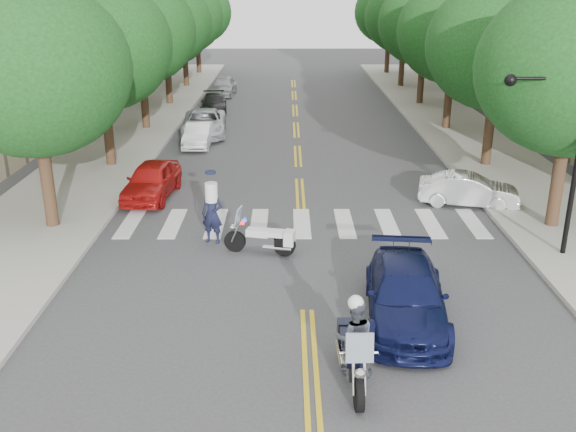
{
  "coord_description": "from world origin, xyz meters",
  "views": [
    {
      "loc": [
        -0.53,
        -15.13,
        8.24
      ],
      "look_at": [
        -0.5,
        3.74,
        1.3
      ],
      "focal_mm": 40.0,
      "sensor_mm": 36.0,
      "label": 1
    }
  ],
  "objects_px": {
    "sedan_blue": "(406,295)",
    "motorcycle_police": "(354,343)",
    "officer_standing": "(212,214)",
    "motorcycle_parked": "(266,239)",
    "convertible": "(468,190)"
  },
  "relations": [
    {
      "from": "motorcycle_police",
      "to": "motorcycle_parked",
      "type": "xyz_separation_m",
      "value": [
        -2.11,
        6.92,
        -0.41
      ]
    },
    {
      "from": "motorcycle_police",
      "to": "convertible",
      "type": "height_order",
      "value": "motorcycle_police"
    },
    {
      "from": "officer_standing",
      "to": "motorcycle_police",
      "type": "bearing_deg",
      "value": -47.05
    },
    {
      "from": "officer_standing",
      "to": "convertible",
      "type": "distance_m",
      "value": 10.23
    },
    {
      "from": "officer_standing",
      "to": "sedan_blue",
      "type": "xyz_separation_m",
      "value": [
        5.51,
        -5.25,
        -0.28
      ]
    },
    {
      "from": "motorcycle_police",
      "to": "convertible",
      "type": "relative_size",
      "value": 0.68
    },
    {
      "from": "motorcycle_police",
      "to": "motorcycle_parked",
      "type": "height_order",
      "value": "motorcycle_police"
    },
    {
      "from": "motorcycle_police",
      "to": "motorcycle_parked",
      "type": "bearing_deg",
      "value": -74.44
    },
    {
      "from": "officer_standing",
      "to": "convertible",
      "type": "bearing_deg",
      "value": 38.21
    },
    {
      "from": "motorcycle_parked",
      "to": "motorcycle_police",
      "type": "bearing_deg",
      "value": -150.89
    },
    {
      "from": "officer_standing",
      "to": "sedan_blue",
      "type": "height_order",
      "value": "officer_standing"
    },
    {
      "from": "motorcycle_police",
      "to": "sedan_blue",
      "type": "relative_size",
      "value": 0.53
    },
    {
      "from": "officer_standing",
      "to": "convertible",
      "type": "height_order",
      "value": "officer_standing"
    },
    {
      "from": "sedan_blue",
      "to": "motorcycle_police",
      "type": "bearing_deg",
      "value": -115.16
    },
    {
      "from": "sedan_blue",
      "to": "motorcycle_parked",
      "type": "bearing_deg",
      "value": 136.86
    }
  ]
}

